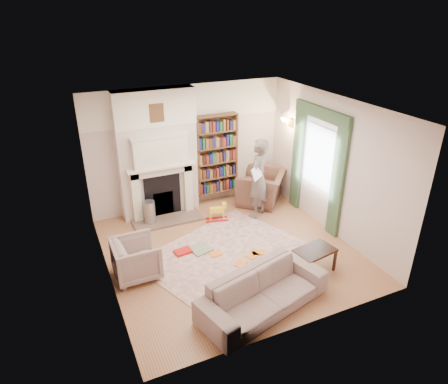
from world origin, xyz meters
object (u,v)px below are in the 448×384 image
rocking_horse (217,212)px  coffee_table (314,260)px  man_reading (258,179)px  paraffin_heater (150,213)px  bookcase (216,155)px  armchair_reading (262,187)px  armchair_left (136,259)px  sofa (263,292)px

rocking_horse → coffee_table: bearing=-56.1°
man_reading → paraffin_heater: size_ratio=3.28×
bookcase → armchair_reading: size_ratio=1.59×
coffee_table → man_reading: bearing=78.9°
armchair_left → man_reading: man_reading is taller
bookcase → man_reading: bookcase is taller
armchair_reading → rocking_horse: bearing=-29.9°
bookcase → armchair_reading: bearing=-26.7°
bookcase → armchair_left: (-2.45, -2.16, -0.82)m
sofa → coffee_table: (1.30, 0.47, -0.09)m
sofa → rocking_horse: sofa is taller
sofa → rocking_horse: 2.90m
man_reading → armchair_reading: bearing=-164.2°
armchair_left → rocking_horse: size_ratio=1.59×
coffee_table → bookcase: bearing=88.3°
paraffin_heater → coffee_table: bearing=-51.9°
paraffin_heater → man_reading: bearing=-14.5°
rocking_horse → man_reading: bearing=5.1°
paraffin_heater → rocking_horse: 1.44m
rocking_horse → armchair_left: bearing=-134.6°
armchair_reading → sofa: bearing=13.1°
sofa → paraffin_heater: size_ratio=3.88×
bookcase → paraffin_heater: size_ratio=3.36×
bookcase → rocking_horse: size_ratio=3.82×
armchair_reading → man_reading: bearing=5.0°
armchair_reading → sofa: armchair_reading is taller
sofa → coffee_table: size_ratio=3.05×
bookcase → sofa: (-0.85, -3.79, -0.86)m
bookcase → rocking_horse: bookcase is taller
coffee_table → rocking_horse: (-0.84, 2.39, -0.01)m
coffee_table → paraffin_heater: 3.60m
armchair_left → rocking_horse: 2.39m
armchair_reading → rocking_horse: armchair_reading is taller
armchair_left → sofa: bearing=-136.5°
bookcase → armchair_reading: 1.34m
armchair_left → man_reading: bearing=-70.8°
sofa → rocking_horse: size_ratio=4.40×
bookcase → man_reading: bearing=-64.6°
armchair_left → bookcase: bearing=-49.3°
bookcase → coffee_table: (0.44, -3.33, -0.95)m
sofa → coffee_table: sofa is taller
armchair_left → man_reading: (2.96, 1.07, 0.55)m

